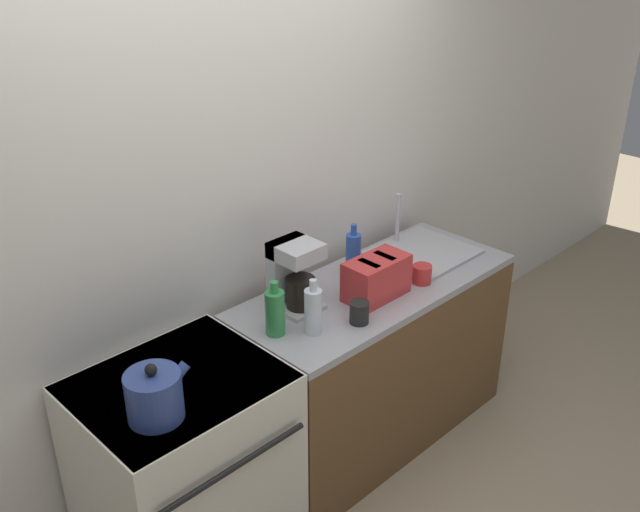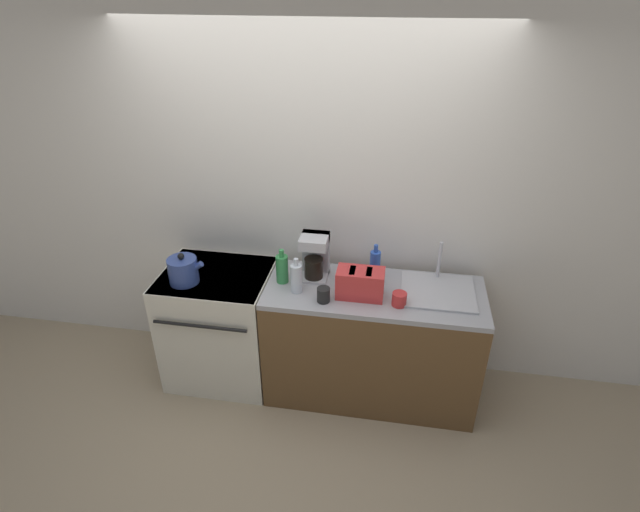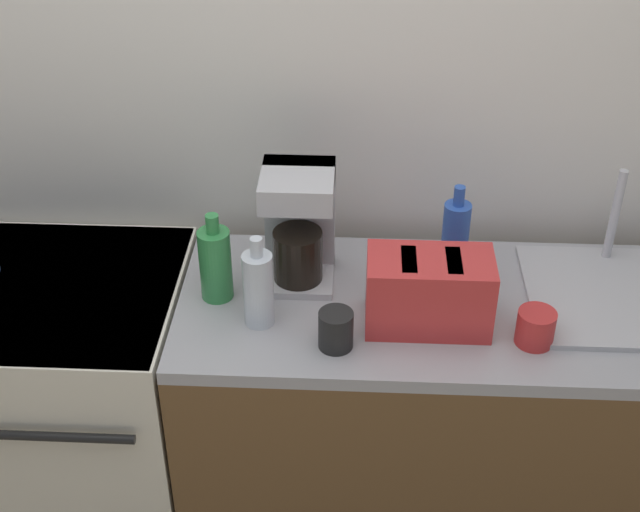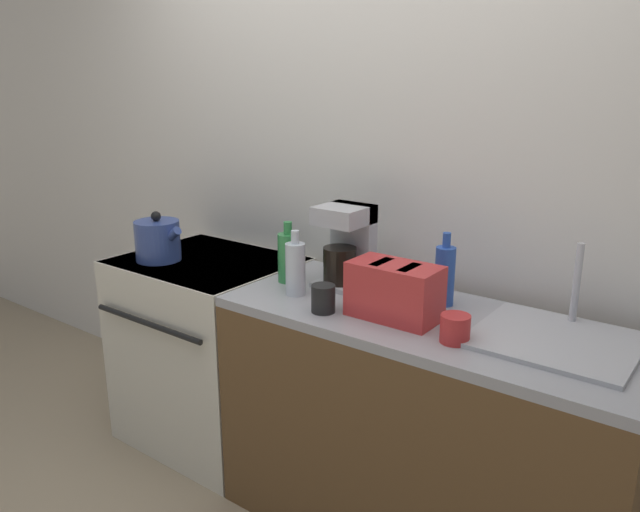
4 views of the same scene
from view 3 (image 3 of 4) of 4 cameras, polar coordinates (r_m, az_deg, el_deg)
The scene contains 11 objects.
wall_back at distance 2.44m, azimuth -3.29°, elevation 10.73°, with size 8.00×0.05×2.60m.
stove at distance 2.73m, azimuth -16.28°, elevation -9.27°, with size 0.76×0.67×0.88m.
counter_block at distance 2.60m, azimuth 8.18°, elevation -10.84°, with size 1.46×0.60×0.88m.
toaster at distance 2.19m, azimuth 6.99°, elevation -2.26°, with size 0.31×0.17×0.19m.
coffee_maker at distance 2.31m, azimuth -1.38°, elevation 2.20°, with size 0.18×0.20×0.32m.
sink_tray at distance 2.43m, azimuth 18.64°, elevation -2.22°, with size 0.48×0.43×0.28m.
bottle_green at distance 2.27m, azimuth -6.71°, elevation -0.45°, with size 0.08×0.08×0.24m.
bottle_clear at distance 2.17m, azimuth -3.97°, elevation -2.05°, with size 0.08×0.08×0.25m.
bottle_blue at distance 2.36m, azimuth 8.63°, elevation 1.13°, with size 0.07×0.07×0.27m.
cup_red at distance 2.20m, azimuth 13.63°, elevation -4.47°, with size 0.09×0.09×0.09m.
cup_black at distance 2.13m, azimuth 1.02°, elevation -4.74°, with size 0.08×0.08×0.10m.
Camera 3 is at (0.25, -1.54, 2.27)m, focal length 50.00 mm.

